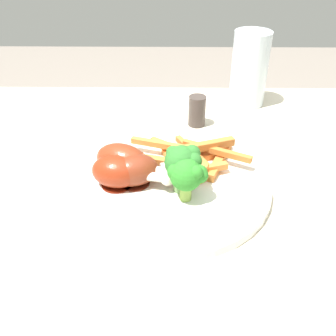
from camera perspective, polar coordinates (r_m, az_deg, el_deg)
dining_table at (r=0.58m, az=-3.64°, el=-14.70°), size 0.92×0.80×0.71m
dinner_plate at (r=0.54m, az=0.00°, el=-2.30°), size 0.28×0.28×0.01m
broccoli_floret_front at (r=0.48m, az=2.89°, el=-1.03°), size 0.05×0.04×0.06m
broccoli_floret_middle at (r=0.49m, az=2.22°, el=0.72°), size 0.05×0.05×0.07m
carrot_fries_pile at (r=0.56m, az=3.54°, el=1.62°), size 0.17×0.11×0.03m
chicken_drumstick_near at (r=0.52m, az=-4.30°, el=-0.26°), size 0.12×0.06×0.04m
chicken_drumstick_far at (r=0.52m, az=-7.07°, el=-0.58°), size 0.11×0.06×0.04m
chicken_drumstick_extra at (r=0.53m, az=-6.16°, el=0.89°), size 0.13×0.08×0.05m
water_glass at (r=0.77m, az=11.83°, el=14.01°), size 0.07×0.07×0.14m
pepper_shaker at (r=0.68m, az=4.27°, el=8.33°), size 0.03×0.03×0.05m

